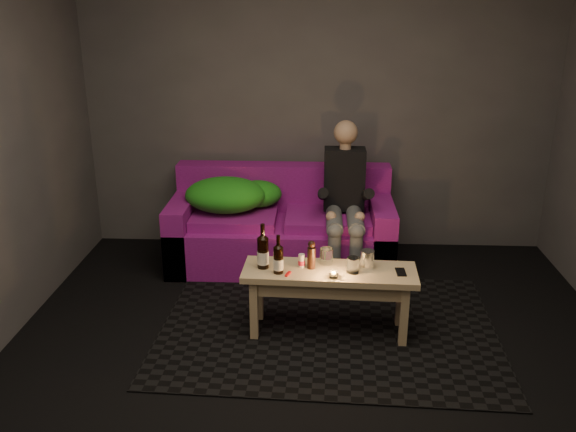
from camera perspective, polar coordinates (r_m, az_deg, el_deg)
name	(u,v)px	position (r m, az deg, el deg)	size (l,w,h in m)	color
floor	(314,391)	(3.63, 2.45, -16.07)	(4.50, 4.50, 0.00)	black
room	(319,90)	(3.45, 2.93, 11.70)	(4.50, 4.50, 4.50)	silver
rug	(328,327)	(4.23, 3.76, -10.35)	(2.26, 1.64, 0.01)	black
sofa	(282,230)	(5.11, -0.58, -1.32)	(1.82, 0.82, 0.78)	#831176
green_blanket	(231,195)	(5.04, -5.36, 1.98)	(0.80, 0.55, 0.27)	#2C971B
person	(345,197)	(4.85, 5.32, 1.76)	(0.33, 0.76, 1.22)	black
coffee_table	(329,281)	(4.01, 3.89, -6.09)	(1.14, 0.40, 0.46)	tan
beer_bottle_a	(263,252)	(3.95, -2.36, -3.36)	(0.08, 0.08, 0.30)	black
beer_bottle_b	(278,259)	(3.88, -0.91, -4.06)	(0.07, 0.07, 0.26)	black
salt_shaker	(302,261)	(3.99, 1.29, -4.20)	(0.04, 0.04, 0.09)	silver
pepper_mill	(311,258)	(3.96, 2.20, -3.95)	(0.05, 0.05, 0.14)	black
tumbler_back	(326,256)	(4.04, 3.60, -3.76)	(0.09, 0.09, 0.10)	white
tealight	(333,274)	(3.86, 4.27, -5.47)	(0.05, 0.05, 0.04)	white
tumbler_front	(353,265)	(3.93, 6.12, -4.58)	(0.08, 0.08, 0.10)	white
steel_cup	(367,259)	(4.00, 7.43, -4.04)	(0.09, 0.09, 0.12)	silver
smartphone	(401,272)	(3.99, 10.51, -5.17)	(0.06, 0.12, 0.01)	black
red_lighter	(288,274)	(3.89, -0.01, -5.44)	(0.02, 0.07, 0.01)	red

